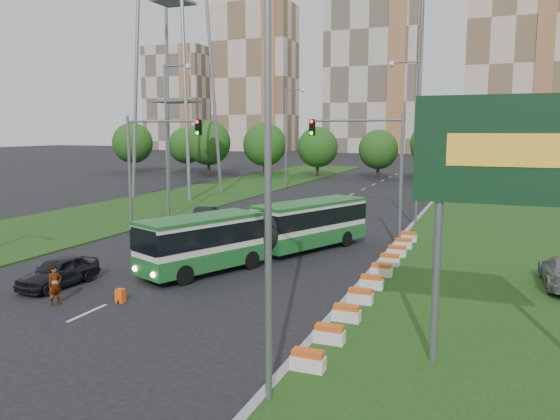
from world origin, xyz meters
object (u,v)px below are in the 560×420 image
at_px(articulated_bus, 262,231).
at_px(billboard, 527,163).
at_px(traffic_mast_median, 374,159).
at_px(traffic_mast_left, 149,155).
at_px(car_left_far, 204,216).
at_px(pedestrian, 55,285).
at_px(shopping_trolley, 120,296).
at_px(car_left_near, 59,272).

bearing_deg(articulated_bus, billboard, -17.19).
height_order(traffic_mast_median, traffic_mast_left, same).
height_order(billboard, articulated_bus, billboard).
relative_size(traffic_mast_left, car_left_far, 2.03).
xyz_separation_m(traffic_mast_left, car_left_far, (1.75, 4.27, -4.70)).
xyz_separation_m(pedestrian, shopping_trolley, (2.28, 1.18, -0.53)).
height_order(car_left_far, pedestrian, pedestrian).
distance_m(car_left_near, car_left_far, 16.91).
distance_m(billboard, articulated_bus, 17.23).
height_order(billboard, car_left_far, billboard).
distance_m(articulated_bus, shopping_trolley, 9.68).
bearing_deg(shopping_trolley, pedestrian, -154.23).
height_order(pedestrian, shopping_trolley, pedestrian).
bearing_deg(pedestrian, car_left_near, 58.26).
distance_m(billboard, car_left_far, 28.94).
bearing_deg(pedestrian, traffic_mast_median, -14.18).
bearing_deg(traffic_mast_left, pedestrian, -69.44).
distance_m(articulated_bus, car_left_far, 11.87).
xyz_separation_m(traffic_mast_left, shopping_trolley, (7.77, -13.47, -5.06)).
xyz_separation_m(traffic_mast_left, car_left_near, (3.67, -12.53, -4.67)).
relative_size(traffic_mast_median, car_left_far, 2.03).
relative_size(traffic_mast_median, traffic_mast_left, 1.00).
xyz_separation_m(billboard, pedestrian, (-17.13, 0.36, -5.34)).
relative_size(car_left_far, shopping_trolley, 6.81).
relative_size(car_left_near, car_left_far, 1.02).
height_order(traffic_mast_median, shopping_trolley, traffic_mast_median).
height_order(car_left_near, shopping_trolley, car_left_near).
height_order(car_left_near, pedestrian, pedestrian).
xyz_separation_m(traffic_mast_median, car_left_far, (-13.40, 3.27, -4.70)).
bearing_deg(car_left_near, articulated_bus, 55.46).
distance_m(billboard, traffic_mast_median, 17.68).
bearing_deg(articulated_bus, pedestrian, -89.92).
relative_size(traffic_mast_median, car_left_near, 2.00).
xyz_separation_m(car_left_far, pedestrian, (3.74, -18.92, 0.17)).
bearing_deg(traffic_mast_left, articulated_bus, -22.36).
bearing_deg(car_left_far, shopping_trolley, -85.49).
xyz_separation_m(traffic_mast_median, shopping_trolley, (-7.39, -14.47, -5.06)).
height_order(billboard, shopping_trolley, billboard).
bearing_deg(shopping_trolley, traffic_mast_left, 118.39).
relative_size(billboard, articulated_bus, 0.53).
bearing_deg(traffic_mast_median, pedestrian, -121.70).
xyz_separation_m(car_left_far, shopping_trolley, (6.02, -17.74, -0.36)).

